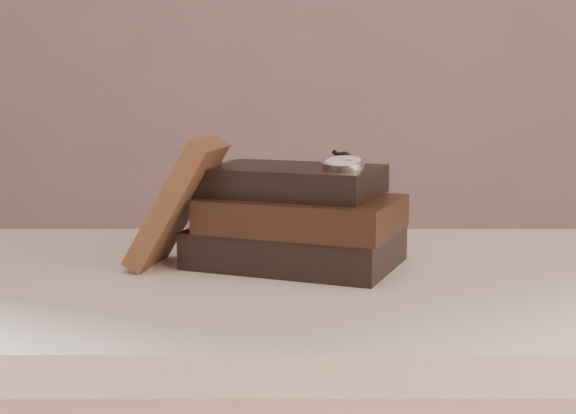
{
  "coord_description": "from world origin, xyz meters",
  "views": [
    {
      "loc": [
        -0.01,
        -0.59,
        0.98
      ],
      "look_at": [
        -0.01,
        0.4,
        0.82
      ],
      "focal_mm": 48.8,
      "sensor_mm": 36.0,
      "label": 1
    }
  ],
  "objects": [
    {
      "name": "journal",
      "position": [
        -0.15,
        0.38,
        0.83
      ],
      "size": [
        0.13,
        0.13,
        0.16
      ],
      "primitive_type": "cube",
      "rotation": [
        0.0,
        0.53,
        -0.19
      ],
      "color": "#412719",
      "rests_on": "table"
    },
    {
      "name": "book_stack",
      "position": [
        0.0,
        0.4,
        0.81
      ],
      "size": [
        0.3,
        0.26,
        0.13
      ],
      "color": "black",
      "rests_on": "table"
    },
    {
      "name": "eyeglasses",
      "position": [
        -0.05,
        0.51,
        0.82
      ],
      "size": [
        0.14,
        0.15,
        0.05
      ],
      "color": "silver",
      "rests_on": "book_stack"
    },
    {
      "name": "table",
      "position": [
        0.0,
        0.35,
        0.66
      ],
      "size": [
        1.0,
        0.6,
        0.75
      ],
      "color": "silver",
      "rests_on": "ground"
    },
    {
      "name": "pocket_watch",
      "position": [
        0.06,
        0.36,
        0.88
      ],
      "size": [
        0.07,
        0.16,
        0.02
      ],
      "color": "silver",
      "rests_on": "book_stack"
    }
  ]
}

